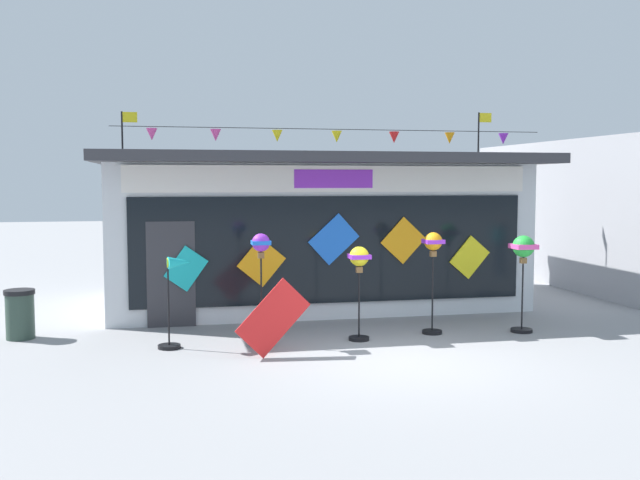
# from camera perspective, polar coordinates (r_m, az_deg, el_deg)

# --- Properties ---
(ground_plane) EXTENTS (80.00, 80.00, 0.00)m
(ground_plane) POSITION_cam_1_polar(r_m,az_deg,el_deg) (11.36, 6.35, -9.38)
(ground_plane) COLOR gray
(kite_shop_building) EXTENTS (9.11, 5.63, 4.37)m
(kite_shop_building) POSITION_cam_1_polar(r_m,az_deg,el_deg) (16.37, -0.79, 0.94)
(kite_shop_building) COLOR silver
(kite_shop_building) RESTS_ON ground_plane
(wind_spinner_far_left) EXTENTS (0.60, 0.37, 1.53)m
(wind_spinner_far_left) POSITION_cam_1_polar(r_m,az_deg,el_deg) (12.06, -11.37, -3.95)
(wind_spinner_far_left) COLOR black
(wind_spinner_far_left) RESTS_ON ground_plane
(wind_spinner_left) EXTENTS (0.39, 0.39, 1.89)m
(wind_spinner_left) POSITION_cam_1_polar(r_m,az_deg,el_deg) (11.98, -4.70, -2.00)
(wind_spinner_left) COLOR black
(wind_spinner_left) RESTS_ON ground_plane
(wind_spinner_center_left) EXTENTS (0.36, 0.36, 1.63)m
(wind_spinner_center_left) POSITION_cam_1_polar(r_m,az_deg,el_deg) (12.38, 3.13, -2.29)
(wind_spinner_center_left) COLOR black
(wind_spinner_center_left) RESTS_ON ground_plane
(wind_spinner_center_right) EXTENTS (0.36, 0.36, 1.84)m
(wind_spinner_center_right) POSITION_cam_1_polar(r_m,az_deg,el_deg) (13.03, 8.96, -1.30)
(wind_spinner_center_right) COLOR black
(wind_spinner_center_right) RESTS_ON ground_plane
(wind_spinner_right) EXTENTS (0.40, 0.40, 1.77)m
(wind_spinner_right) POSITION_cam_1_polar(r_m,az_deg,el_deg) (13.53, 15.83, -1.24)
(wind_spinner_right) COLOR black
(wind_spinner_right) RESTS_ON ground_plane
(trash_bin) EXTENTS (0.52, 0.52, 0.87)m
(trash_bin) POSITION_cam_1_polar(r_m,az_deg,el_deg) (13.64, -22.71, -5.43)
(trash_bin) COLOR #2D4238
(trash_bin) RESTS_ON ground_plane
(display_kite_on_ground) EXTENTS (1.23, 0.23, 1.23)m
(display_kite_on_ground) POSITION_cam_1_polar(r_m,az_deg,el_deg) (11.35, -3.74, -6.18)
(display_kite_on_ground) COLOR red
(display_kite_on_ground) RESTS_ON ground_plane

